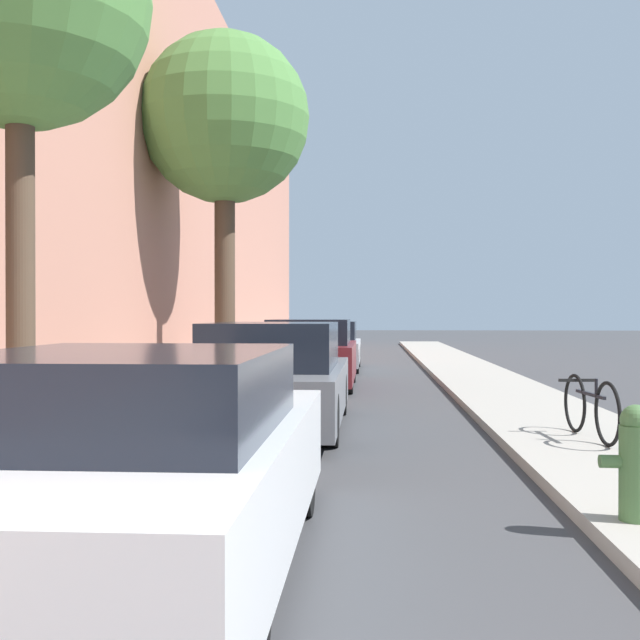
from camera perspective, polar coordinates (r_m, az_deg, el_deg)
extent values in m
plane|color=#3D3D3F|center=(14.67, 2.18, -5.60)|extent=(120.00, 120.00, 0.00)
cube|color=#9E998E|center=(15.02, -8.99, -5.23)|extent=(2.00, 52.00, 0.12)
cube|color=#9E998E|center=(14.87, 13.47, -5.29)|extent=(2.00, 52.00, 0.12)
cube|color=tan|center=(15.72, -13.96, 13.51)|extent=(0.70, 52.00, 10.20)
cylinder|color=black|center=(6.40, -16.99, -10.62)|extent=(0.22, 0.63, 0.63)
cylinder|color=black|center=(6.02, -1.59, -11.30)|extent=(0.22, 0.63, 0.63)
cylinder|color=black|center=(3.40, -6.20, -20.66)|extent=(0.22, 0.63, 0.63)
cube|color=silver|center=(4.82, -13.37, -11.73)|extent=(1.91, 4.43, 0.70)
cube|color=black|center=(4.56, -14.04, -5.06)|extent=(1.68, 2.30, 0.45)
cylinder|color=black|center=(12.06, -6.29, -5.43)|extent=(0.22, 0.62, 0.62)
cylinder|color=black|center=(11.88, 1.42, -5.51)|extent=(0.22, 0.62, 0.62)
cylinder|color=black|center=(9.25, -9.44, -7.22)|extent=(0.22, 0.62, 0.62)
cylinder|color=black|center=(9.02, 0.66, -7.40)|extent=(0.22, 0.62, 0.62)
cube|color=slate|center=(10.50, -3.32, -5.25)|extent=(1.83, 4.66, 0.66)
cube|color=black|center=(10.27, -3.45, -1.86)|extent=(1.61, 2.42, 0.60)
cylinder|color=black|center=(17.59, -3.01, -3.60)|extent=(0.22, 0.61, 0.61)
cylinder|color=black|center=(17.48, 2.27, -3.63)|extent=(0.22, 0.61, 0.61)
cylinder|color=black|center=(15.08, -4.15, -4.27)|extent=(0.22, 0.61, 0.61)
cylinder|color=black|center=(14.95, 2.02, -4.31)|extent=(0.22, 0.61, 0.61)
cube|color=maroon|center=(16.24, -0.70, -3.08)|extent=(1.84, 4.10, 0.76)
cube|color=black|center=(16.05, -0.75, -0.86)|extent=(1.62, 2.13, 0.51)
cylinder|color=black|center=(22.82, -1.29, -2.63)|extent=(0.22, 0.65, 0.65)
cylinder|color=black|center=(22.74, 2.71, -2.64)|extent=(0.22, 0.65, 0.65)
cylinder|color=black|center=(20.15, -1.96, -3.04)|extent=(0.22, 0.65, 0.65)
cylinder|color=black|center=(20.05, 2.57, -3.05)|extent=(0.22, 0.65, 0.65)
cube|color=silver|center=(21.42, 0.51, -2.38)|extent=(1.80, 4.34, 0.63)
cube|color=black|center=(21.22, 0.49, -0.83)|extent=(1.59, 2.26, 0.54)
cylinder|color=#4C3A2B|center=(7.75, -21.19, 3.58)|extent=(0.26, 0.26, 3.70)
cylinder|color=#4C3A2B|center=(15.51, -7.03, 3.29)|extent=(0.41, 0.41, 4.39)
sphere|color=#4C7F3D|center=(15.98, -7.04, 14.55)|extent=(3.37, 3.37, 3.37)
cylinder|color=#47703D|center=(5.83, 22.25, -10.40)|extent=(0.23, 0.23, 0.65)
sphere|color=#47703D|center=(5.77, 22.26, -6.84)|extent=(0.22, 0.22, 0.22)
cylinder|color=#47703D|center=(5.77, 20.61, -9.72)|extent=(0.15, 0.09, 0.09)
torus|color=black|center=(9.84, 18.26, -5.83)|extent=(0.10, 0.70, 0.70)
torus|color=black|center=(8.89, 20.42, -6.50)|extent=(0.10, 0.70, 0.70)
cube|color=black|center=(9.34, 19.29, -5.18)|extent=(0.10, 0.86, 0.04)
cylinder|color=black|center=(9.16, 19.68, -4.69)|extent=(0.04, 0.04, 0.19)
cube|color=black|center=(9.73, 18.42, -4.23)|extent=(0.44, 0.07, 0.04)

